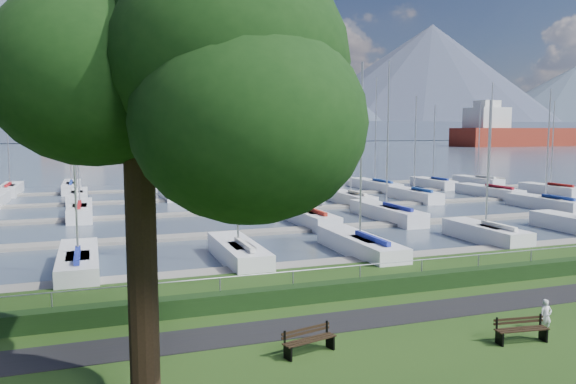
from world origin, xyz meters
name	(u,v)px	position (x,y,z in m)	size (l,w,h in m)	color
path	(419,312)	(0.00, -3.00, 0.01)	(160.00, 2.00, 0.04)	black
water	(116,145)	(0.00, 260.00, -0.40)	(800.00, 540.00, 0.20)	#414D5F
hedge	(385,285)	(0.00, -0.40, 0.35)	(80.00, 0.70, 0.70)	black
fence	(381,263)	(0.00, 0.00, 1.20)	(0.04, 0.04, 80.00)	#919499
foothill	(111,131)	(0.00, 330.00, 6.00)	(900.00, 80.00, 12.00)	#475168
mountains	(116,73)	(7.35, 404.62, 46.68)	(1190.00, 360.00, 115.00)	#465567
docks	(234,212)	(0.00, 26.00, -0.22)	(90.00, 41.60, 0.25)	slate
bench_left	(309,340)	(-5.39, -5.27, 0.42)	(1.85, 0.85, 0.85)	black
bench_right	(521,330)	(1.45, -6.69, 0.42)	(1.84, 0.63, 0.85)	black
person	(546,312)	(3.18, -5.95, 0.59)	(0.43, 0.28, 1.18)	silver
tree	(201,55)	(-9.15, -8.33, 8.49)	(7.67, 8.07, 12.51)	black
crane	(299,146)	(7.03, 28.76, 5.33)	(5.49, 13.21, 22.35)	#595D61
cargo_ship_mid	(163,138)	(16.52, 214.89, 3.53)	(100.36, 18.50, 21.50)	brown
cargo_ship_east	(531,137)	(170.68, 176.56, 3.75)	(80.63, 18.26, 21.50)	maroon
sailboat_fleet	(194,145)	(-2.55, 30.85, 5.42)	(74.42, 50.21, 13.48)	silver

